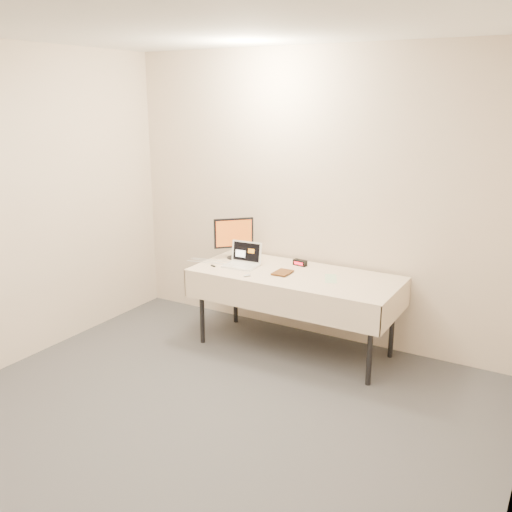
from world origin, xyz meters
The scene contains 10 objects.
ground centered at (0.00, 0.00, 0.00)m, with size 5.00×5.00×0.00m, color #404045.
back_wall centered at (0.00, 2.50, 1.35)m, with size 4.00×0.10×2.70m, color beige.
table centered at (0.00, 2.05, 0.68)m, with size 1.86×0.81×0.74m.
laptop centered at (-0.53, 2.02, 0.79)m, with size 0.32×0.27×0.21m.
monitor centered at (-0.74, 2.19, 0.97)m, with size 0.29×0.29×0.40m.
book centered at (-0.17, 1.98, 0.83)m, with size 0.14×0.02×0.19m, color #99551B.
alarm_clock centered at (-0.07, 2.29, 0.76)m, with size 0.13×0.07×0.05m.
clicker centered at (-0.32, 1.75, 0.75)m, with size 0.04×0.08×0.02m, color #BABABC.
paper_form centered at (0.33, 2.07, 0.74)m, with size 0.10×0.25×0.00m, color #B5D9AD.
usb_dongle centered at (-0.76, 1.86, 0.74)m, with size 0.06×0.02×0.01m, color black.
Camera 1 is at (2.13, -2.32, 2.27)m, focal length 40.00 mm.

